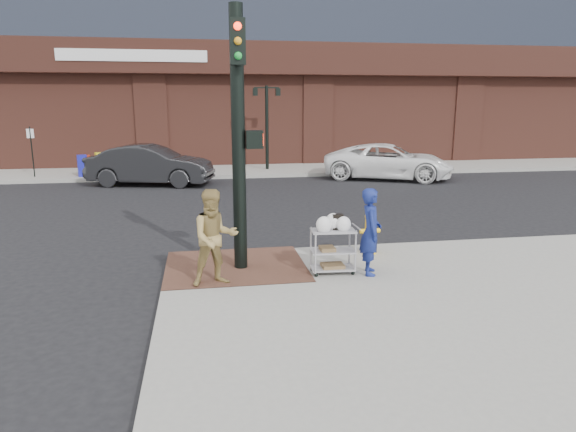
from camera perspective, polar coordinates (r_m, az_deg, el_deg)
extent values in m
plane|color=black|center=(9.76, -1.89, -7.85)|extent=(220.00, 220.00, 0.00)
cube|color=gray|center=(43.42, 8.89, 8.07)|extent=(65.00, 36.00, 0.15)
cube|color=#4D2D24|center=(10.50, -5.83, -5.52)|extent=(2.80, 2.40, 0.01)
cylinder|color=black|center=(25.30, -2.36, 9.75)|extent=(0.16, 0.16, 4.00)
cube|color=black|center=(25.28, -2.40, 14.06)|extent=(1.20, 0.06, 0.06)
cube|color=black|center=(25.21, -3.67, 13.59)|extent=(0.22, 0.22, 0.35)
cube|color=black|center=(25.35, -1.12, 13.61)|extent=(0.22, 0.22, 0.35)
cylinder|color=black|center=(25.23, -26.55, 6.39)|extent=(0.05, 0.05, 2.20)
cylinder|color=black|center=(9.92, -5.53, 8.15)|extent=(0.26, 0.26, 5.00)
cube|color=black|center=(9.94, -3.79, 8.48)|extent=(0.32, 0.28, 0.34)
cube|color=#FF260C|center=(9.96, -2.87, 8.50)|extent=(0.02, 0.18, 0.22)
cube|color=black|center=(9.67, -5.64, 18.72)|extent=(0.28, 0.18, 0.80)
imported|color=navy|center=(9.90, 9.18, -1.72)|extent=(0.52, 0.68, 1.68)
imported|color=#9D844A|center=(9.28, -8.14, -2.40)|extent=(0.97, 0.83, 1.76)
imported|color=black|center=(22.09, -15.04, 5.49)|extent=(5.34, 2.95, 1.67)
imported|color=white|center=(23.50, 11.11, 5.96)|extent=(6.21, 4.66, 1.57)
cube|color=#97969B|center=(9.84, 5.05, -1.64)|extent=(0.87, 0.52, 0.03)
cube|color=#97969B|center=(9.95, 5.01, -3.87)|extent=(0.87, 0.52, 0.03)
cube|color=#97969B|center=(10.05, 4.97, -5.76)|extent=(0.87, 0.52, 0.03)
cube|color=black|center=(9.87, 5.52, -0.71)|extent=(0.20, 0.13, 0.30)
cube|color=brown|center=(9.91, 4.38, -3.65)|extent=(0.28, 0.32, 0.07)
cube|color=brown|center=(10.04, 4.97, -5.50)|extent=(0.43, 0.33, 0.07)
cylinder|color=yellow|center=(11.46, 9.02, -3.85)|extent=(0.31, 0.31, 0.09)
cylinder|color=yellow|center=(11.35, 9.09, -1.91)|extent=(0.22, 0.22, 0.69)
sphere|color=yellow|center=(11.27, 9.15, -0.04)|extent=(0.25, 0.25, 0.25)
cylinder|color=yellow|center=(11.34, 9.10, -1.63)|extent=(0.45, 0.10, 0.10)
cube|color=#AC2913|center=(25.05, -21.52, 5.29)|extent=(0.46, 0.44, 0.89)
cube|color=yellow|center=(24.43, -20.03, 5.42)|extent=(0.55, 0.52, 1.04)
cube|color=#1B1DB0|center=(24.57, -21.87, 5.21)|extent=(0.48, 0.45, 0.95)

